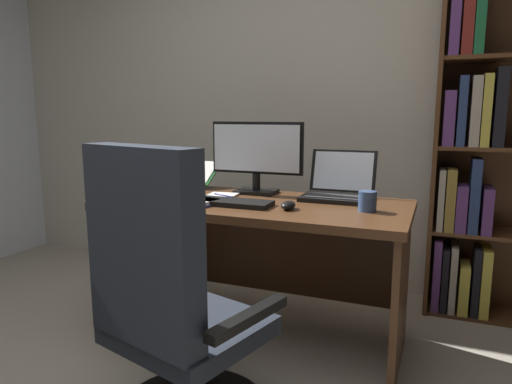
% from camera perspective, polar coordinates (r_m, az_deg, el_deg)
% --- Properties ---
extents(wall_back, '(5.35, 0.12, 2.76)m').
position_cam_1_polar(wall_back, '(3.26, 5.32, 13.20)').
color(wall_back, beige).
rests_on(wall_back, ground).
extents(desk, '(1.53, 0.71, 0.74)m').
position_cam_1_polar(desk, '(2.43, 0.44, -5.63)').
color(desk, '#4C2D19').
rests_on(desk, ground).
extents(bookshelf, '(0.95, 0.31, 1.97)m').
position_cam_1_polar(bookshelf, '(2.91, 27.85, 3.64)').
color(bookshelf, '#4C2D19').
rests_on(bookshelf, ground).
extents(office_chair, '(0.69, 0.60, 1.08)m').
position_cam_1_polar(office_chair, '(1.72, -10.52, -15.32)').
color(office_chair, black).
rests_on(office_chair, ground).
extents(monitor, '(0.53, 0.16, 0.39)m').
position_cam_1_polar(monitor, '(2.53, 0.10, 4.39)').
color(monitor, black).
rests_on(monitor, desk).
extents(laptop, '(0.35, 0.31, 0.24)m').
position_cam_1_polar(laptop, '(2.43, 10.23, 0.42)').
color(laptop, black).
rests_on(laptop, desk).
extents(keyboard, '(0.42, 0.15, 0.02)m').
position_cam_1_polar(keyboard, '(2.23, -3.31, -1.29)').
color(keyboard, black).
rests_on(keyboard, desk).
extents(computer_mouse, '(0.06, 0.10, 0.04)m').
position_cam_1_polar(computer_mouse, '(2.12, 4.03, -1.66)').
color(computer_mouse, black).
rests_on(computer_mouse, desk).
extents(reading_stand_with_book, '(0.31, 0.25, 0.15)m').
position_cam_1_polar(reading_stand_with_book, '(2.79, -8.15, 2.15)').
color(reading_stand_with_book, black).
rests_on(reading_stand_with_book, desk).
extents(open_binder, '(0.55, 0.38, 0.02)m').
position_cam_1_polar(open_binder, '(2.34, -10.72, -0.95)').
color(open_binder, navy).
rests_on(open_binder, desk).
extents(notepad, '(0.17, 0.22, 0.01)m').
position_cam_1_polar(notepad, '(2.43, -4.53, -0.56)').
color(notepad, white).
rests_on(notepad, desk).
extents(pen, '(0.13, 0.06, 0.01)m').
position_cam_1_polar(pen, '(2.42, -4.11, -0.38)').
color(pen, navy).
rests_on(pen, notepad).
extents(coffee_mug, '(0.08, 0.08, 0.09)m').
position_cam_1_polar(coffee_mug, '(2.14, 13.69, -1.12)').
color(coffee_mug, '#334C7A').
rests_on(coffee_mug, desk).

